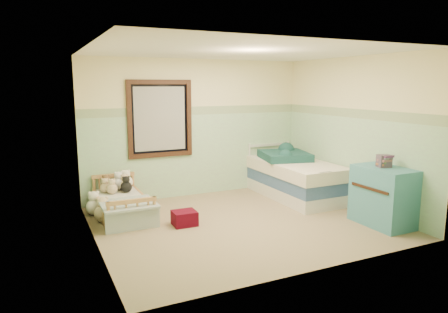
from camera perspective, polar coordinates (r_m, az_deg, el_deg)
name	(u,v)px	position (r m, az deg, el deg)	size (l,w,h in m)	color
floor	(241,223)	(6.24, 2.44, -9.20)	(4.20, 3.60, 0.02)	#987C5B
ceiling	(243,51)	(5.92, 2.62, 14.52)	(4.20, 3.60, 0.02)	silver
wall_back	(197,128)	(7.58, -3.85, 3.96)	(4.20, 0.04, 2.50)	beige
wall_front	(321,160)	(4.46, 13.38, -0.48)	(4.20, 0.04, 2.50)	beige
wall_left	(92,149)	(5.32, -17.93, 0.95)	(0.04, 3.60, 2.50)	beige
wall_right	(353,133)	(7.17, 17.56, 3.18)	(0.04, 3.60, 2.50)	beige
wainscot_mint	(197,155)	(7.63, -3.76, 0.21)	(4.20, 0.01, 1.50)	#9AB79D
border_strip	(197,111)	(7.54, -3.84, 6.40)	(4.20, 0.01, 0.15)	#527F50
window_frame	(160,119)	(7.30, -8.89, 5.21)	(1.16, 0.06, 1.36)	black
window_blinds	(160,119)	(7.31, -8.91, 5.21)	(0.92, 0.01, 1.12)	#B2B2AA
toddler_bed_frame	(123,210)	(6.67, -13.95, -7.32)	(0.71, 1.43, 0.18)	#B88345
toddler_mattress	(122,201)	(6.63, -14.00, -6.06)	(0.65, 1.36, 0.12)	silver
patchwork_quilt	(128,204)	(6.19, -13.21, -6.45)	(0.77, 0.71, 0.03)	#628ABD
plush_bed_brown	(106,186)	(7.04, -16.07, -3.92)	(0.19, 0.19, 0.19)	brown
plush_bed_white	(119,184)	(7.07, -14.47, -3.69)	(0.21, 0.21, 0.21)	white
plush_bed_tan	(112,189)	(6.84, -15.35, -4.36)	(0.17, 0.17, 0.17)	beige
plush_bed_dark	(126,187)	(6.88, -13.46, -4.15)	(0.18, 0.18, 0.18)	black
plush_floor_cream	(94,207)	(6.84, -17.63, -6.72)	(0.26, 0.26, 0.26)	white
plush_floor_tan	(103,213)	(6.46, -16.50, -7.62)	(0.26, 0.26, 0.26)	beige
twin_bed_frame	(295,191)	(7.66, 9.89, -4.78)	(0.97, 1.93, 0.22)	white
twin_boxspring	(296,179)	(7.61, 9.94, -3.17)	(0.97, 1.93, 0.22)	navy
twin_mattress	(296,168)	(7.56, 9.99, -1.55)	(1.00, 1.97, 0.22)	#F6E9CC
teal_blanket	(285,156)	(7.75, 8.45, 0.12)	(0.82, 0.87, 0.14)	#19403D
dresser	(383,196)	(6.44, 21.30, -5.20)	(0.54, 0.86, 0.86)	teal
book_stack	(384,161)	(6.35, 21.41, -0.59)	(0.18, 0.14, 0.18)	brown
red_pillow	(185,218)	(6.10, -5.53, -8.54)	(0.34, 0.30, 0.21)	maroon
floor_book	(190,214)	(6.58, -4.71, -8.01)	(0.27, 0.21, 0.03)	#FEA825
extra_plush_0	(126,182)	(7.13, -13.46, -3.50)	(0.22, 0.22, 0.22)	white
extra_plush_1	(105,188)	(6.95, -16.24, -4.21)	(0.16, 0.16, 0.16)	beige
extra_plush_2	(125,185)	(7.03, -13.68, -3.84)	(0.18, 0.18, 0.18)	beige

